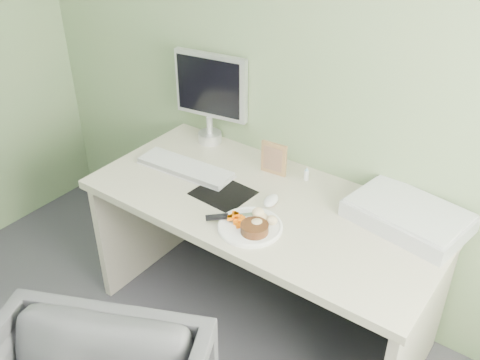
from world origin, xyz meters
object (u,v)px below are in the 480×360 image
Objects in this scene: monitor at (211,93)px; plate at (250,227)px; desk at (263,234)px; scanner at (408,216)px.

plate is at bearing -49.02° from monitor.
desk is at bearing 107.70° from plate.
plate is 0.83m from monitor.
scanner is at bearing 39.04° from plate.
scanner is (0.51, 0.41, 0.03)m from plate.
plate is at bearing -72.30° from desk.
desk is 5.97× the size of plate.
monitor is (-0.61, 0.51, 0.26)m from plate.
desk is 0.28m from plate.
monitor is at bearing 150.13° from desk.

